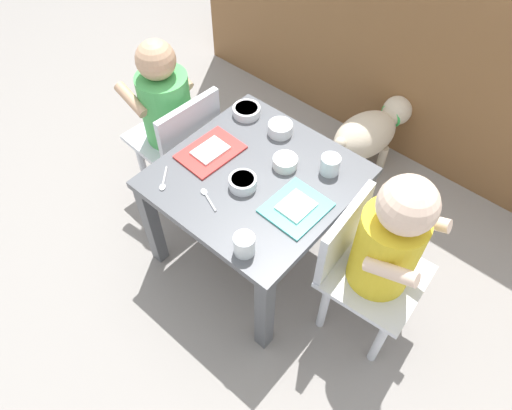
% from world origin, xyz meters
% --- Properties ---
extents(ground_plane, '(7.00, 7.00, 0.00)m').
position_xyz_m(ground_plane, '(0.00, 0.00, 0.00)').
color(ground_plane, gray).
extents(kitchen_cabinet_back, '(2.05, 0.38, 0.91)m').
position_xyz_m(kitchen_cabinet_back, '(0.00, 1.02, 0.45)').
color(kitchen_cabinet_back, brown).
rests_on(kitchen_cabinet_back, ground).
extents(dining_table, '(0.58, 0.58, 0.43)m').
position_xyz_m(dining_table, '(0.00, 0.00, 0.36)').
color(dining_table, '#515459').
rests_on(dining_table, ground).
extents(seated_child_left, '(0.30, 0.30, 0.69)m').
position_xyz_m(seated_child_left, '(-0.45, 0.04, 0.43)').
color(seated_child_left, silver).
rests_on(seated_child_left, ground).
extents(seated_child_right, '(0.30, 0.30, 0.72)m').
position_xyz_m(seated_child_right, '(0.45, 0.02, 0.45)').
color(seated_child_right, silver).
rests_on(seated_child_right, ground).
extents(dog, '(0.25, 0.41, 0.30)m').
position_xyz_m(dog, '(0.06, 0.66, 0.19)').
color(dog, beige).
rests_on(dog, ground).
extents(food_tray_left, '(0.16, 0.21, 0.02)m').
position_xyz_m(food_tray_left, '(-0.18, -0.02, 0.44)').
color(food_tray_left, red).
rests_on(food_tray_left, dining_table).
extents(food_tray_right, '(0.17, 0.19, 0.02)m').
position_xyz_m(food_tray_right, '(0.18, -0.02, 0.44)').
color(food_tray_right, '#4CC6BC').
rests_on(food_tray_right, dining_table).
extents(water_cup_left, '(0.06, 0.06, 0.07)m').
position_xyz_m(water_cup_left, '(0.16, -0.24, 0.46)').
color(water_cup_left, white).
rests_on(water_cup_left, dining_table).
extents(water_cup_right, '(0.06, 0.06, 0.06)m').
position_xyz_m(water_cup_right, '(0.16, 0.17, 0.46)').
color(water_cup_right, white).
rests_on(water_cup_right, dining_table).
extents(veggie_bowl_near, '(0.08, 0.08, 0.04)m').
position_xyz_m(veggie_bowl_near, '(-0.07, 0.20, 0.45)').
color(veggie_bowl_near, white).
rests_on(veggie_bowl_near, dining_table).
extents(veggie_bowl_far, '(0.08, 0.08, 0.04)m').
position_xyz_m(veggie_bowl_far, '(0.04, 0.09, 0.45)').
color(veggie_bowl_far, white).
rests_on(veggie_bowl_far, dining_table).
extents(cereal_bowl_left_side, '(0.09, 0.09, 0.04)m').
position_xyz_m(cereal_bowl_left_side, '(0.00, -0.06, 0.45)').
color(cereal_bowl_left_side, white).
rests_on(cereal_bowl_left_side, dining_table).
extents(cereal_bowl_right_side, '(0.10, 0.10, 0.03)m').
position_xyz_m(cereal_bowl_right_side, '(-0.22, 0.20, 0.45)').
color(cereal_bowl_right_side, white).
rests_on(cereal_bowl_right_side, dining_table).
extents(spoon_by_left_tray, '(0.07, 0.09, 0.01)m').
position_xyz_m(spoon_by_left_tray, '(-0.20, -0.21, 0.43)').
color(spoon_by_left_tray, silver).
rests_on(spoon_by_left_tray, dining_table).
extents(spoon_by_right_tray, '(0.10, 0.05, 0.01)m').
position_xyz_m(spoon_by_right_tray, '(-0.05, -0.17, 0.43)').
color(spoon_by_right_tray, silver).
rests_on(spoon_by_right_tray, dining_table).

